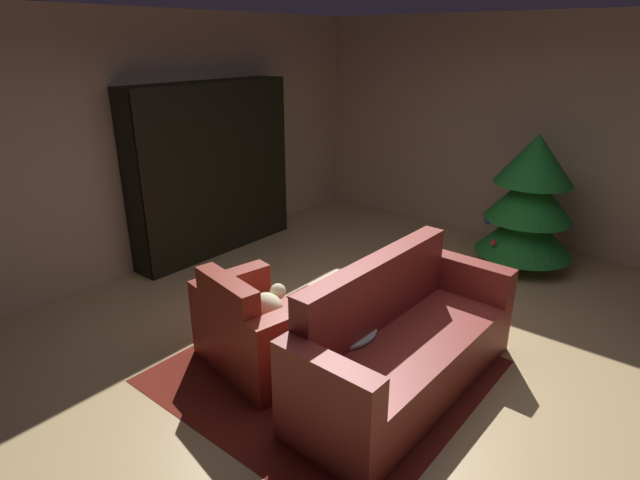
{
  "coord_description": "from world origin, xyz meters",
  "views": [
    {
      "loc": [
        2.0,
        -3.18,
        2.46
      ],
      "look_at": [
        -0.46,
        -0.18,
        0.95
      ],
      "focal_mm": 29.15,
      "sensor_mm": 36.0,
      "label": 1
    }
  ],
  "objects_px": {
    "bookshelf_unit": "(222,171)",
    "armchair_red": "(257,331)",
    "coffee_table": "(337,332)",
    "book_stack_on_table": "(337,327)",
    "bottle_on_table": "(357,321)",
    "couch_red": "(402,347)",
    "decorated_tree": "(530,201)"
  },
  "relations": [
    {
      "from": "bookshelf_unit",
      "to": "armchair_red",
      "type": "bearing_deg",
      "value": -35.65
    },
    {
      "from": "armchair_red",
      "to": "coffee_table",
      "type": "height_order",
      "value": "armchair_red"
    },
    {
      "from": "book_stack_on_table",
      "to": "bottle_on_table",
      "type": "relative_size",
      "value": 1.0
    },
    {
      "from": "couch_red",
      "to": "book_stack_on_table",
      "type": "relative_size",
      "value": 9.05
    },
    {
      "from": "armchair_red",
      "to": "couch_red",
      "type": "xyz_separation_m",
      "value": [
        1.02,
        0.49,
        0.02
      ]
    },
    {
      "from": "armchair_red",
      "to": "book_stack_on_table",
      "type": "distance_m",
      "value": 0.7
    },
    {
      "from": "couch_red",
      "to": "book_stack_on_table",
      "type": "bearing_deg",
      "value": -141.13
    },
    {
      "from": "coffee_table",
      "to": "book_stack_on_table",
      "type": "bearing_deg",
      "value": -50.19
    },
    {
      "from": "bookshelf_unit",
      "to": "armchair_red",
      "type": "relative_size",
      "value": 1.92
    },
    {
      "from": "coffee_table",
      "to": "decorated_tree",
      "type": "xyz_separation_m",
      "value": [
        0.35,
        3.03,
        0.38
      ]
    },
    {
      "from": "coffee_table",
      "to": "book_stack_on_table",
      "type": "distance_m",
      "value": 0.11
    },
    {
      "from": "couch_red",
      "to": "coffee_table",
      "type": "distance_m",
      "value": 0.49
    },
    {
      "from": "bookshelf_unit",
      "to": "bottle_on_table",
      "type": "relative_size",
      "value": 9.43
    },
    {
      "from": "coffee_table",
      "to": "decorated_tree",
      "type": "bearing_deg",
      "value": 83.47
    },
    {
      "from": "armchair_red",
      "to": "bottle_on_table",
      "type": "relative_size",
      "value": 4.91
    },
    {
      "from": "armchair_red",
      "to": "decorated_tree",
      "type": "distance_m",
      "value": 3.44
    },
    {
      "from": "couch_red",
      "to": "coffee_table",
      "type": "xyz_separation_m",
      "value": [
        -0.42,
        -0.25,
        0.08
      ]
    },
    {
      "from": "bookshelf_unit",
      "to": "couch_red",
      "type": "bearing_deg",
      "value": -18.43
    },
    {
      "from": "armchair_red",
      "to": "bottle_on_table",
      "type": "bearing_deg",
      "value": 19.06
    },
    {
      "from": "bookshelf_unit",
      "to": "decorated_tree",
      "type": "height_order",
      "value": "bookshelf_unit"
    },
    {
      "from": "coffee_table",
      "to": "bottle_on_table",
      "type": "distance_m",
      "value": 0.22
    },
    {
      "from": "book_stack_on_table",
      "to": "decorated_tree",
      "type": "bearing_deg",
      "value": 84.4
    },
    {
      "from": "armchair_red",
      "to": "book_stack_on_table",
      "type": "height_order",
      "value": "armchair_red"
    },
    {
      "from": "coffee_table",
      "to": "bottle_on_table",
      "type": "xyz_separation_m",
      "value": [
        0.16,
        0.02,
        0.15
      ]
    },
    {
      "from": "bookshelf_unit",
      "to": "book_stack_on_table",
      "type": "distance_m",
      "value": 3.15
    },
    {
      "from": "book_stack_on_table",
      "to": "decorated_tree",
      "type": "relative_size",
      "value": 0.15
    },
    {
      "from": "armchair_red",
      "to": "coffee_table",
      "type": "relative_size",
      "value": 1.85
    },
    {
      "from": "couch_red",
      "to": "bookshelf_unit",
      "type": "bearing_deg",
      "value": 161.57
    },
    {
      "from": "coffee_table",
      "to": "bottle_on_table",
      "type": "height_order",
      "value": "bottle_on_table"
    },
    {
      "from": "couch_red",
      "to": "bottle_on_table",
      "type": "distance_m",
      "value": 0.41
    },
    {
      "from": "bookshelf_unit",
      "to": "bottle_on_table",
      "type": "height_order",
      "value": "bookshelf_unit"
    },
    {
      "from": "book_stack_on_table",
      "to": "armchair_red",
      "type": "bearing_deg",
      "value": -163.63
    }
  ]
}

